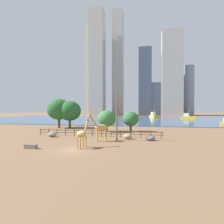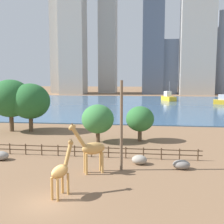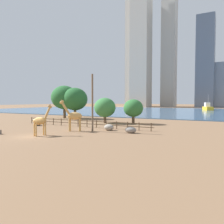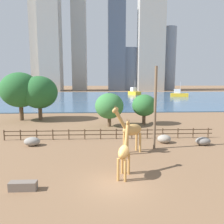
{
  "view_description": "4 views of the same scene",
  "coord_description": "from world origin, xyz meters",
  "px_view_note": "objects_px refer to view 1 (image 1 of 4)",
  "views": [
    {
      "loc": [
        9.42,
        -22.52,
        5.52
      ],
      "look_at": [
        -1.03,
        33.19,
        4.68
      ],
      "focal_mm": 28.0,
      "sensor_mm": 36.0,
      "label": 1
    },
    {
      "loc": [
        7.02,
        -18.61,
        8.95
      ],
      "look_at": [
        0.48,
        32.92,
        2.66
      ],
      "focal_mm": 45.0,
      "sensor_mm": 36.0,
      "label": 2
    },
    {
      "loc": [
        22.59,
        -20.27,
        4.7
      ],
      "look_at": [
        -1.8,
        26.58,
        1.96
      ],
      "focal_mm": 35.0,
      "sensor_mm": 36.0,
      "label": 3
    },
    {
      "loc": [
        -1.05,
        -14.59,
        7.31
      ],
      "look_at": [
        0.72,
        22.2,
        1.93
      ],
      "focal_mm": 35.0,
      "sensor_mm": 36.0,
      "label": 4
    }
  ],
  "objects_px": {
    "tree_left_large": "(107,119)",
    "tree_center_broad": "(70,111)",
    "boulder_by_pole": "(128,136)",
    "boat_ferry": "(154,116)",
    "feeding_trough": "(31,146)",
    "tree_right_tall": "(59,109)",
    "utility_pole": "(117,116)",
    "boulder_small": "(151,138)",
    "giraffe_tall": "(82,134)",
    "giraffe_companion": "(100,128)",
    "tree_left_small": "(131,119)",
    "boat_tug": "(188,117)",
    "boulder_near_fence": "(52,134)"
  },
  "relations": [
    {
      "from": "boulder_by_pole",
      "to": "tree_center_broad",
      "type": "height_order",
      "value": "tree_center_broad"
    },
    {
      "from": "giraffe_companion",
      "to": "boat_ferry",
      "type": "relative_size",
      "value": 0.56
    },
    {
      "from": "tree_left_large",
      "to": "tree_left_small",
      "type": "bearing_deg",
      "value": 13.65
    },
    {
      "from": "boulder_near_fence",
      "to": "feeding_trough",
      "type": "height_order",
      "value": "boulder_near_fence"
    },
    {
      "from": "boulder_near_fence",
      "to": "boat_ferry",
      "type": "distance_m",
      "value": 86.63
    },
    {
      "from": "giraffe_tall",
      "to": "tree_left_small",
      "type": "bearing_deg",
      "value": 3.03
    },
    {
      "from": "giraffe_companion",
      "to": "tree_left_large",
      "type": "xyz_separation_m",
      "value": [
        -1.68,
        12.87,
        0.91
      ]
    },
    {
      "from": "utility_pole",
      "to": "boat_ferry",
      "type": "distance_m",
      "value": 85.67
    },
    {
      "from": "feeding_trough",
      "to": "tree_left_small",
      "type": "relative_size",
      "value": 0.36
    },
    {
      "from": "boulder_near_fence",
      "to": "boat_tug",
      "type": "height_order",
      "value": "boat_tug"
    },
    {
      "from": "tree_left_small",
      "to": "tree_left_large",
      "type": "bearing_deg",
      "value": -166.35
    },
    {
      "from": "feeding_trough",
      "to": "boat_ferry",
      "type": "distance_m",
      "value": 95.86
    },
    {
      "from": "boat_ferry",
      "to": "feeding_trough",
      "type": "bearing_deg",
      "value": -32.05
    },
    {
      "from": "boulder_by_pole",
      "to": "tree_center_broad",
      "type": "relative_size",
      "value": 0.2
    },
    {
      "from": "feeding_trough",
      "to": "tree_left_large",
      "type": "height_order",
      "value": "tree_left_large"
    },
    {
      "from": "boulder_by_pole",
      "to": "giraffe_tall",
      "type": "bearing_deg",
      "value": -122.73
    },
    {
      "from": "utility_pole",
      "to": "tree_left_large",
      "type": "xyz_separation_m",
      "value": [
        -4.4,
        11.7,
        -1.11
      ]
    },
    {
      "from": "giraffe_companion",
      "to": "boulder_near_fence",
      "type": "relative_size",
      "value": 2.8
    },
    {
      "from": "giraffe_tall",
      "to": "boat_ferry",
      "type": "height_order",
      "value": "boat_ferry"
    },
    {
      "from": "utility_pole",
      "to": "tree_left_small",
      "type": "xyz_separation_m",
      "value": [
        1.44,
        13.12,
        -1.2
      ]
    },
    {
      "from": "boulder_small",
      "to": "giraffe_tall",
      "type": "bearing_deg",
      "value": -141.77
    },
    {
      "from": "boat_tug",
      "to": "boulder_small",
      "type": "bearing_deg",
      "value": -91.58
    },
    {
      "from": "boulder_by_pole",
      "to": "boat_tug",
      "type": "xyz_separation_m",
      "value": [
        26.46,
        69.38,
        0.83
      ]
    },
    {
      "from": "boulder_by_pole",
      "to": "tree_left_large",
      "type": "bearing_deg",
      "value": 122.48
    },
    {
      "from": "boulder_near_fence",
      "to": "tree_left_small",
      "type": "xyz_separation_m",
      "value": [
        14.9,
        11.38,
        2.7
      ]
    },
    {
      "from": "utility_pole",
      "to": "boulder_small",
      "type": "distance_m",
      "value": 7.15
    },
    {
      "from": "tree_right_tall",
      "to": "boat_tug",
      "type": "xyz_separation_m",
      "value": [
        48.49,
        53.64,
        -4.24
      ]
    },
    {
      "from": "boulder_small",
      "to": "tree_center_broad",
      "type": "xyz_separation_m",
      "value": [
        -22.84,
        16.97,
        4.65
      ]
    },
    {
      "from": "boulder_by_pole",
      "to": "boat_ferry",
      "type": "bearing_deg",
      "value": 83.92
    },
    {
      "from": "tree_right_tall",
      "to": "feeding_trough",
      "type": "bearing_deg",
      "value": -70.32
    },
    {
      "from": "tree_left_small",
      "to": "feeding_trough",
      "type": "bearing_deg",
      "value": -119.77
    },
    {
      "from": "tree_left_large",
      "to": "boat_tug",
      "type": "distance_m",
      "value": 68.12
    },
    {
      "from": "boulder_small",
      "to": "tree_center_broad",
      "type": "distance_m",
      "value": 28.83
    },
    {
      "from": "feeding_trough",
      "to": "tree_right_tall",
      "type": "height_order",
      "value": "tree_right_tall"
    },
    {
      "from": "boulder_small",
      "to": "boat_tug",
      "type": "xyz_separation_m",
      "value": [
        22.29,
        70.43,
        0.86
      ]
    },
    {
      "from": "boulder_near_fence",
      "to": "giraffe_companion",
      "type": "bearing_deg",
      "value": -15.15
    },
    {
      "from": "tree_left_small",
      "to": "boulder_small",
      "type": "bearing_deg",
      "value": -69.76
    },
    {
      "from": "tree_left_large",
      "to": "tree_center_broad",
      "type": "relative_size",
      "value": 0.66
    },
    {
      "from": "boulder_near_fence",
      "to": "tree_right_tall",
      "type": "relative_size",
      "value": 0.2
    },
    {
      "from": "tree_left_large",
      "to": "tree_center_broad",
      "type": "xyz_separation_m",
      "value": [
        -12.56,
        6.33,
        1.84
      ]
    },
    {
      "from": "boulder_by_pole",
      "to": "tree_left_large",
      "type": "relative_size",
      "value": 0.3
    },
    {
      "from": "boulder_small",
      "to": "boat_ferry",
      "type": "xyz_separation_m",
      "value": [
        4.65,
        83.91,
        0.98
      ]
    },
    {
      "from": "giraffe_tall",
      "to": "giraffe_companion",
      "type": "bearing_deg",
      "value": 5.79
    },
    {
      "from": "boulder_by_pole",
      "to": "tree_left_large",
      "type": "height_order",
      "value": "tree_left_large"
    },
    {
      "from": "tree_center_broad",
      "to": "tree_left_small",
      "type": "relative_size",
      "value": 1.62
    },
    {
      "from": "tree_center_broad",
      "to": "boat_ferry",
      "type": "distance_m",
      "value": 72.45
    },
    {
      "from": "tree_right_tall",
      "to": "utility_pole",
      "type": "bearing_deg",
      "value": -41.3
    },
    {
      "from": "boulder_near_fence",
      "to": "boat_tug",
      "type": "bearing_deg",
      "value": 59.17
    },
    {
      "from": "boat_tug",
      "to": "tree_right_tall",
      "type": "bearing_deg",
      "value": -116.12
    },
    {
      "from": "boulder_small",
      "to": "tree_left_large",
      "type": "bearing_deg",
      "value": 134.01
    }
  ]
}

